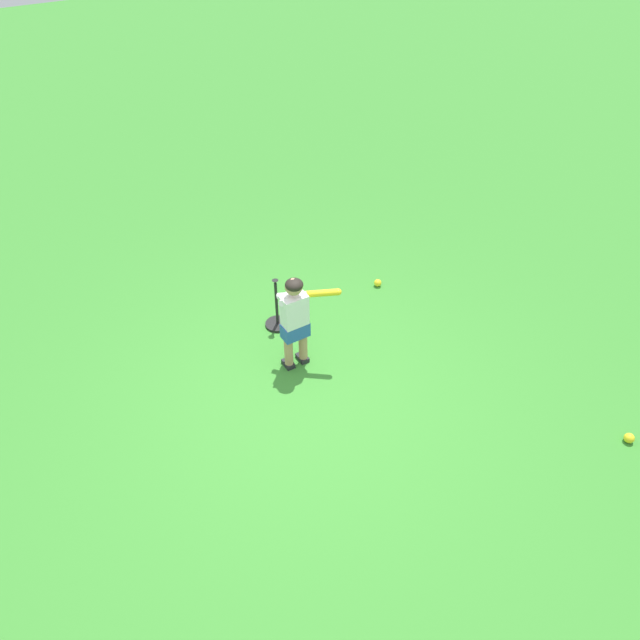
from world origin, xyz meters
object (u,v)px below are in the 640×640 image
child_batter (296,315)px  play_ball_center_lawn (629,438)px  play_ball_by_bucket (378,283)px  batting_tee (277,318)px

child_batter → play_ball_center_lawn: bearing=36.6°
play_ball_center_lawn → play_ball_by_bucket: play_ball_center_lawn is taller
child_batter → play_ball_by_bucket: bearing=110.7°
play_ball_by_bucket → batting_tee: size_ratio=0.15×
child_batter → play_ball_center_lawn: child_batter is taller
play_ball_center_lawn → child_batter: bearing=-143.4°
child_batter → play_ball_center_lawn: 3.26m
play_ball_center_lawn → batting_tee: 3.67m
child_batter → play_ball_by_bucket: 1.76m
child_batter → play_ball_by_bucket: (-0.59, 1.55, -0.60)m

